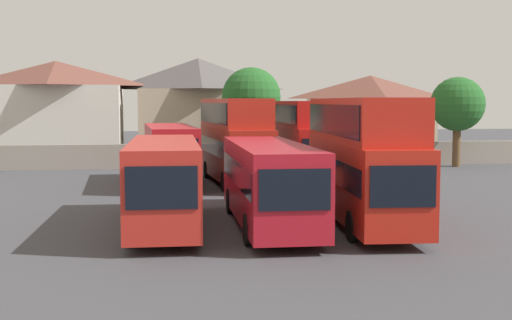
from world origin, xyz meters
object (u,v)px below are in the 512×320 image
at_px(tree_behind_wall, 458,105).
at_px(tree_right_of_lot, 251,97).
at_px(bus_2, 269,179).
at_px(bus_4, 170,151).
at_px(bus_3, 361,153).
at_px(house_terrace_right, 370,115).
at_px(bus_6, 300,136).
at_px(house_terrace_left, 57,110).
at_px(bus_1, 164,179).
at_px(house_terrace_centre, 198,107).
at_px(bus_5, 234,136).

distance_m(tree_behind_wall, tree_right_of_lot, 15.65).
bearing_deg(bus_2, bus_4, -165.00).
height_order(bus_3, house_terrace_right, house_terrace_right).
xyz_separation_m(bus_6, tree_right_of_lot, (-1.28, 12.26, 2.45)).
xyz_separation_m(bus_2, tree_behind_wall, (18.02, 22.20, 2.78)).
relative_size(bus_3, house_terrace_left, 1.03).
relative_size(tree_behind_wall, tree_right_of_lot, 0.89).
bearing_deg(house_terrace_left, bus_2, -69.19).
xyz_separation_m(bus_1, house_terrace_centre, (3.43, 34.00, 2.52)).
height_order(bus_3, house_terrace_centre, house_terrace_centre).
relative_size(bus_4, bus_5, 0.94).
bearing_deg(bus_5, bus_4, -91.84).
relative_size(house_terrace_left, house_terrace_right, 1.03).
bearing_deg(house_terrace_right, bus_2, -114.04).
bearing_deg(bus_6, bus_5, -87.36).
bearing_deg(tree_right_of_lot, house_terrace_left, 157.40).
height_order(bus_3, bus_5, bus_5).
xyz_separation_m(bus_1, tree_right_of_lot, (7.09, 26.32, 3.30)).
bearing_deg(house_terrace_centre, tree_behind_wall, -33.17).
bearing_deg(bus_2, bus_5, 179.66).
height_order(bus_4, house_terrace_centre, house_terrace_centre).
relative_size(bus_1, house_terrace_centre, 0.96).
distance_m(bus_6, tree_right_of_lot, 12.57).
xyz_separation_m(bus_3, house_terrace_left, (-16.43, 32.92, 1.40)).
relative_size(house_terrace_centre, tree_behind_wall, 1.62).
bearing_deg(house_terrace_right, tree_behind_wall, -73.28).
bearing_deg(bus_6, tree_right_of_lot, -174.25).
relative_size(bus_4, tree_behind_wall, 1.54).
bearing_deg(bus_6, bus_4, -87.60).
xyz_separation_m(bus_6, house_terrace_right, (10.43, 18.63, 0.91)).
height_order(house_terrace_centre, house_terrace_right, house_terrace_centre).
xyz_separation_m(bus_2, bus_4, (-3.56, 14.08, 0.11)).
relative_size(bus_6, tree_behind_wall, 1.66).
xyz_separation_m(house_terrace_left, house_terrace_centre, (12.01, 1.16, 0.22)).
bearing_deg(bus_5, tree_behind_wall, 109.99).
bearing_deg(bus_5, house_terrace_right, 138.28).
relative_size(bus_6, house_terrace_left, 1.00).
xyz_separation_m(bus_1, bus_3, (7.86, -0.07, 0.90)).
height_order(bus_2, bus_3, bus_3).
bearing_deg(bus_4, bus_5, 89.31).
relative_size(bus_3, bus_4, 1.11).
distance_m(bus_3, tree_behind_wall, 26.17).
height_order(bus_2, bus_4, bus_4).
bearing_deg(bus_6, bus_2, -16.86).
xyz_separation_m(bus_1, tree_behind_wall, (22.07, 21.82, 2.73)).
xyz_separation_m(bus_3, bus_4, (-7.37, 13.78, -0.84)).
xyz_separation_m(bus_4, bus_5, (3.85, 0.16, 0.86)).
height_order(house_terrace_centre, tree_behind_wall, house_terrace_centre).
bearing_deg(bus_5, bus_6, 88.65).
relative_size(house_terrace_left, tree_behind_wall, 1.66).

